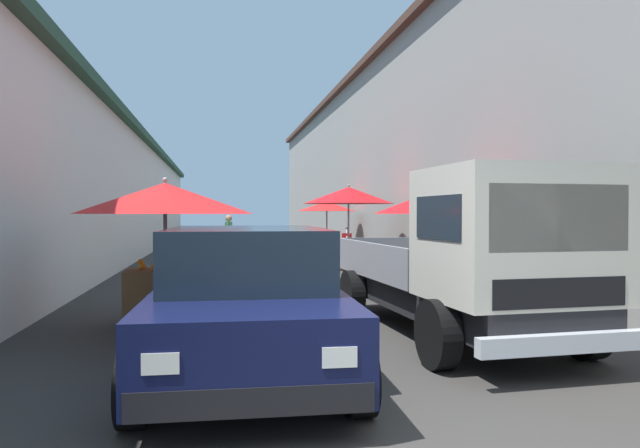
{
  "coord_description": "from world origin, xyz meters",
  "views": [
    {
      "loc": [
        -2.72,
        1.36,
        1.6
      ],
      "look_at": [
        7.14,
        -0.4,
        1.41
      ],
      "focal_mm": 32.45,
      "sensor_mm": 36.0,
      "label": 1
    }
  ],
  "objects_px": {
    "fruit_stall_near_right": "(433,215)",
    "fruit_stall_mid_lane": "(163,211)",
    "delivery_truck": "(482,261)",
    "hatchback_car": "(247,300)",
    "vendor_by_crates": "(229,236)",
    "fruit_stall_far_right": "(348,203)",
    "parked_scooter": "(346,250)",
    "fruit_stall_far_left": "(326,214)",
    "plastic_stool": "(237,256)"
  },
  "relations": [
    {
      "from": "fruit_stall_near_right",
      "to": "fruit_stall_far_left",
      "type": "distance_m",
      "value": 10.63
    },
    {
      "from": "fruit_stall_near_right",
      "to": "fruit_stall_far_left",
      "type": "xyz_separation_m",
      "value": [
        10.63,
        0.12,
        0.01
      ]
    },
    {
      "from": "vendor_by_crates",
      "to": "fruit_stall_far_right",
      "type": "bearing_deg",
      "value": -122.99
    },
    {
      "from": "fruit_stall_near_right",
      "to": "vendor_by_crates",
      "type": "bearing_deg",
      "value": 26.19
    },
    {
      "from": "fruit_stall_far_left",
      "to": "parked_scooter",
      "type": "relative_size",
      "value": 1.35
    },
    {
      "from": "fruit_stall_mid_lane",
      "to": "fruit_stall_far_left",
      "type": "xyz_separation_m",
      "value": [
        12.94,
        -4.75,
        -0.06
      ]
    },
    {
      "from": "fruit_stall_mid_lane",
      "to": "fruit_stall_near_right",
      "type": "relative_size",
      "value": 1.06
    },
    {
      "from": "delivery_truck",
      "to": "fruit_stall_mid_lane",
      "type": "bearing_deg",
      "value": 61.92
    },
    {
      "from": "fruit_stall_far_left",
      "to": "delivery_truck",
      "type": "height_order",
      "value": "fruit_stall_far_left"
    },
    {
      "from": "parked_scooter",
      "to": "delivery_truck",
      "type": "bearing_deg",
      "value": 175.24
    },
    {
      "from": "fruit_stall_mid_lane",
      "to": "vendor_by_crates",
      "type": "distance_m",
      "value": 10.08
    },
    {
      "from": "fruit_stall_far_left",
      "to": "plastic_stool",
      "type": "height_order",
      "value": "fruit_stall_far_left"
    },
    {
      "from": "parked_scooter",
      "to": "fruit_stall_near_right",
      "type": "bearing_deg",
      "value": -179.11
    },
    {
      "from": "fruit_stall_far_left",
      "to": "plastic_stool",
      "type": "relative_size",
      "value": 5.11
    },
    {
      "from": "fruit_stall_near_right",
      "to": "parked_scooter",
      "type": "distance_m",
      "value": 7.34
    },
    {
      "from": "fruit_stall_far_left",
      "to": "fruit_stall_far_right",
      "type": "height_order",
      "value": "fruit_stall_far_right"
    },
    {
      "from": "hatchback_car",
      "to": "delivery_truck",
      "type": "height_order",
      "value": "delivery_truck"
    },
    {
      "from": "hatchback_car",
      "to": "delivery_truck",
      "type": "xyz_separation_m",
      "value": [
        0.54,
        -2.77,
        0.3
      ]
    },
    {
      "from": "fruit_stall_far_left",
      "to": "fruit_stall_near_right",
      "type": "bearing_deg",
      "value": -179.34
    },
    {
      "from": "fruit_stall_mid_lane",
      "to": "fruit_stall_near_right",
      "type": "xyz_separation_m",
      "value": [
        2.32,
        -4.88,
        -0.07
      ]
    },
    {
      "from": "hatchback_car",
      "to": "parked_scooter",
      "type": "distance_m",
      "value": 12.7
    },
    {
      "from": "delivery_truck",
      "to": "vendor_by_crates",
      "type": "relative_size",
      "value": 3.23
    },
    {
      "from": "fruit_stall_mid_lane",
      "to": "fruit_stall_near_right",
      "type": "height_order",
      "value": "fruit_stall_mid_lane"
    },
    {
      "from": "fruit_stall_mid_lane",
      "to": "plastic_stool",
      "type": "relative_size",
      "value": 5.64
    },
    {
      "from": "hatchback_car",
      "to": "delivery_truck",
      "type": "relative_size",
      "value": 0.79
    },
    {
      "from": "fruit_stall_far_left",
      "to": "hatchback_car",
      "type": "distance_m",
      "value": 15.97
    },
    {
      "from": "fruit_stall_near_right",
      "to": "vendor_by_crates",
      "type": "distance_m",
      "value": 8.58
    },
    {
      "from": "delivery_truck",
      "to": "parked_scooter",
      "type": "bearing_deg",
      "value": -4.76
    },
    {
      "from": "fruit_stall_near_right",
      "to": "hatchback_car",
      "type": "bearing_deg",
      "value": 141.76
    },
    {
      "from": "fruit_stall_near_right",
      "to": "fruit_stall_mid_lane",
      "type": "bearing_deg",
      "value": 115.42
    },
    {
      "from": "fruit_stall_near_right",
      "to": "parked_scooter",
      "type": "relative_size",
      "value": 1.4
    },
    {
      "from": "vendor_by_crates",
      "to": "plastic_stool",
      "type": "distance_m",
      "value": 1.02
    },
    {
      "from": "hatchback_car",
      "to": "fruit_stall_near_right",
      "type": "bearing_deg",
      "value": -38.24
    },
    {
      "from": "fruit_stall_mid_lane",
      "to": "delivery_truck",
      "type": "height_order",
      "value": "fruit_stall_mid_lane"
    },
    {
      "from": "parked_scooter",
      "to": "fruit_stall_far_left",
      "type": "bearing_deg",
      "value": 0.18
    },
    {
      "from": "fruit_stall_mid_lane",
      "to": "hatchback_car",
      "type": "xyz_separation_m",
      "value": [
        -2.56,
        -1.03,
        -0.89
      ]
    },
    {
      "from": "fruit_stall_far_right",
      "to": "plastic_stool",
      "type": "bearing_deg",
      "value": 66.67
    },
    {
      "from": "fruit_stall_far_left",
      "to": "hatchback_car",
      "type": "xyz_separation_m",
      "value": [
        -15.51,
        3.72,
        -0.83
      ]
    },
    {
      "from": "hatchback_car",
      "to": "plastic_stool",
      "type": "distance_m",
      "value": 11.75
    },
    {
      "from": "hatchback_car",
      "to": "plastic_stool",
      "type": "relative_size",
      "value": 9.11
    },
    {
      "from": "vendor_by_crates",
      "to": "hatchback_car",
      "type": "bearing_deg",
      "value": 179.68
    },
    {
      "from": "fruit_stall_mid_lane",
      "to": "fruit_stall_far_right",
      "type": "relative_size",
      "value": 0.94
    },
    {
      "from": "delivery_truck",
      "to": "parked_scooter",
      "type": "height_order",
      "value": "delivery_truck"
    },
    {
      "from": "fruit_stall_mid_lane",
      "to": "fruit_stall_far_left",
      "type": "bearing_deg",
      "value": -20.17
    },
    {
      "from": "vendor_by_crates",
      "to": "parked_scooter",
      "type": "bearing_deg",
      "value": -96.65
    },
    {
      "from": "hatchback_car",
      "to": "delivery_truck",
      "type": "distance_m",
      "value": 2.84
    },
    {
      "from": "fruit_stall_far_right",
      "to": "fruit_stall_far_left",
      "type": "bearing_deg",
      "value": -3.54
    },
    {
      "from": "fruit_stall_near_right",
      "to": "plastic_stool",
      "type": "relative_size",
      "value": 5.31
    },
    {
      "from": "fruit_stall_far_left",
      "to": "delivery_truck",
      "type": "distance_m",
      "value": 15.01
    },
    {
      "from": "fruit_stall_far_left",
      "to": "parked_scooter",
      "type": "xyz_separation_m",
      "value": [
        -3.38,
        -0.01,
        -1.11
      ]
    }
  ]
}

